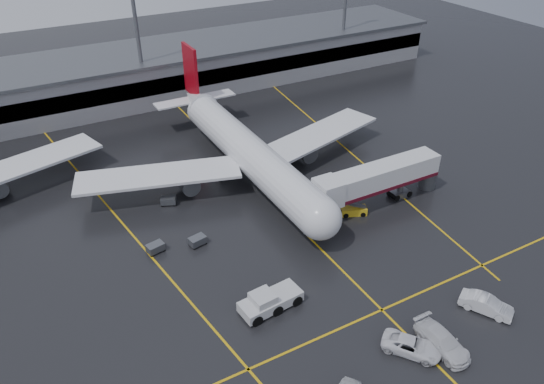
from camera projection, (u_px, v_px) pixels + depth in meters
ground at (278, 206)px, 69.99m from camera, size 220.00×220.00×0.00m
apron_line_centre at (278, 206)px, 69.98m from camera, size 0.25×90.00×0.02m
apron_line_stop at (382, 310)px, 53.71m from camera, size 60.00×0.25×0.02m
apron_line_left at (111, 210)px, 69.22m from camera, size 9.99×69.35×0.02m
apron_line_right at (344, 147)px, 84.71m from camera, size 7.57×69.64×0.02m
terminal at (160, 70)px, 103.11m from camera, size 122.00×19.00×8.60m
light_mast_mid at (137, 29)px, 91.24m from camera, size 3.00×1.20×25.45m
light_mast_right at (345, 1)px, 109.57m from camera, size 3.00×1.20×25.45m
main_airliner at (245, 149)px, 74.90m from camera, size 48.80×45.60×14.10m
jet_bridge at (379, 179)px, 68.28m from camera, size 19.90×3.40×6.05m
pushback_tractor at (269, 301)px, 53.44m from camera, size 6.89×3.43×2.38m
belt_loader at (353, 211)px, 68.15m from camera, size 3.69×2.64×2.16m
service_van_a at (412, 346)px, 48.74m from camera, size 5.39×5.95×1.54m
service_van_b at (442, 341)px, 49.09m from camera, size 2.49×6.12×1.77m
service_van_c at (486, 305)px, 53.14m from camera, size 4.22×5.54×1.75m
baggage_cart_a at (197, 240)px, 62.60m from camera, size 2.21×1.66×1.12m
baggage_cart_b at (155, 247)px, 61.46m from camera, size 2.21×1.66×1.12m
baggage_cart_c at (168, 200)px, 70.06m from camera, size 2.36×2.00×1.12m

